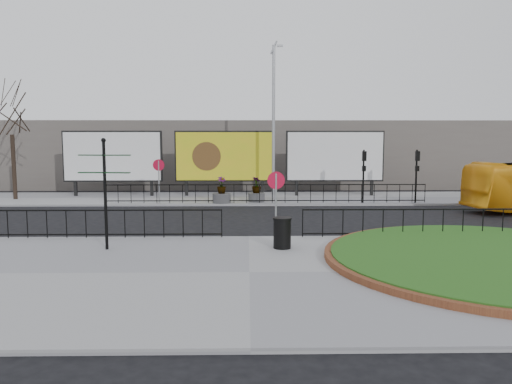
{
  "coord_description": "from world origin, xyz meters",
  "views": [
    {
      "loc": [
        -0.06,
        -18.51,
        3.87
      ],
      "look_at": [
        0.32,
        2.28,
        1.54
      ],
      "focal_mm": 35.0,
      "sensor_mm": 36.0,
      "label": 1
    }
  ],
  "objects_px": {
    "fingerpost_sign": "(105,183)",
    "planter_a": "(222,194)",
    "billboard_mid": "(224,157)",
    "litter_bin": "(282,233)",
    "planter_b": "(257,193)",
    "lamp_post": "(274,120)"
  },
  "relations": [
    {
      "from": "fingerpost_sign",
      "to": "lamp_post",
      "type": "bearing_deg",
      "value": 72.85
    },
    {
      "from": "litter_bin",
      "to": "planter_b",
      "type": "relative_size",
      "value": 0.73
    },
    {
      "from": "planter_a",
      "to": "planter_b",
      "type": "bearing_deg",
      "value": 15.29
    },
    {
      "from": "billboard_mid",
      "to": "planter_a",
      "type": "xyz_separation_m",
      "value": [
        -0.0,
        -3.48,
        -1.98
      ]
    },
    {
      "from": "lamp_post",
      "to": "fingerpost_sign",
      "type": "bearing_deg",
      "value": -115.53
    },
    {
      "from": "billboard_mid",
      "to": "lamp_post",
      "type": "xyz_separation_m",
      "value": [
        3.01,
        -1.97,
        2.23
      ]
    },
    {
      "from": "lamp_post",
      "to": "litter_bin",
      "type": "xyz_separation_m",
      "value": [
        -0.39,
        -13.03,
        -4.18
      ]
    },
    {
      "from": "fingerpost_sign",
      "to": "planter_b",
      "type": "bearing_deg",
      "value": 75.05
    },
    {
      "from": "fingerpost_sign",
      "to": "planter_a",
      "type": "distance_m",
      "value": 12.15
    },
    {
      "from": "planter_b",
      "to": "fingerpost_sign",
      "type": "bearing_deg",
      "value": -113.33
    },
    {
      "from": "fingerpost_sign",
      "to": "planter_b",
      "type": "height_order",
      "value": "fingerpost_sign"
    },
    {
      "from": "litter_bin",
      "to": "planter_a",
      "type": "relative_size",
      "value": 0.71
    },
    {
      "from": "billboard_mid",
      "to": "planter_a",
      "type": "relative_size",
      "value": 4.19
    },
    {
      "from": "lamp_post",
      "to": "planter_b",
      "type": "bearing_deg",
      "value": -136.72
    },
    {
      "from": "lamp_post",
      "to": "planter_a",
      "type": "bearing_deg",
      "value": -153.42
    },
    {
      "from": "lamp_post",
      "to": "planter_b",
      "type": "xyz_separation_m",
      "value": [
        -1.02,
        -0.96,
        -4.19
      ]
    },
    {
      "from": "billboard_mid",
      "to": "litter_bin",
      "type": "distance_m",
      "value": 15.36
    },
    {
      "from": "lamp_post",
      "to": "planter_b",
      "type": "height_order",
      "value": "lamp_post"
    },
    {
      "from": "lamp_post",
      "to": "fingerpost_sign",
      "type": "xyz_separation_m",
      "value": [
        -6.25,
        -13.09,
        -2.47
      ]
    },
    {
      "from": "billboard_mid",
      "to": "litter_bin",
      "type": "xyz_separation_m",
      "value": [
        2.62,
        -15.01,
        -1.95
      ]
    },
    {
      "from": "planter_a",
      "to": "planter_b",
      "type": "distance_m",
      "value": 2.06
    },
    {
      "from": "fingerpost_sign",
      "to": "litter_bin",
      "type": "bearing_deg",
      "value": 8.89
    }
  ]
}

